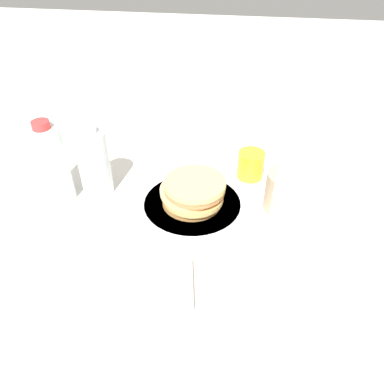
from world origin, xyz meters
name	(u,v)px	position (x,y,z in m)	size (l,w,h in m)	color
ground_plane	(180,205)	(0.00, 0.00, 0.00)	(4.00, 4.00, 0.00)	silver
plate	(192,205)	(-0.03, 0.00, 0.01)	(0.26, 0.26, 0.01)	white
pancake_stack	(193,192)	(-0.03, 0.00, 0.05)	(0.16, 0.15, 0.07)	#B78141
juice_glass	(251,165)	(-0.16, -0.15, 0.04)	(0.07, 0.07, 0.07)	yellow
cream_jug	(285,190)	(-0.25, -0.03, 0.05)	(0.09, 0.09, 0.13)	tan
water_bottle_near	(94,163)	(0.22, -0.03, 0.09)	(0.08, 0.08, 0.19)	silver
water_bottle_mid	(291,205)	(-0.24, 0.11, 0.12)	(0.08, 0.08, 0.25)	silver
water_bottle_far	(52,165)	(0.31, 0.02, 0.10)	(0.08, 0.08, 0.21)	silver
napkin	(163,285)	(-0.01, 0.25, 0.01)	(0.13, 0.13, 0.02)	white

